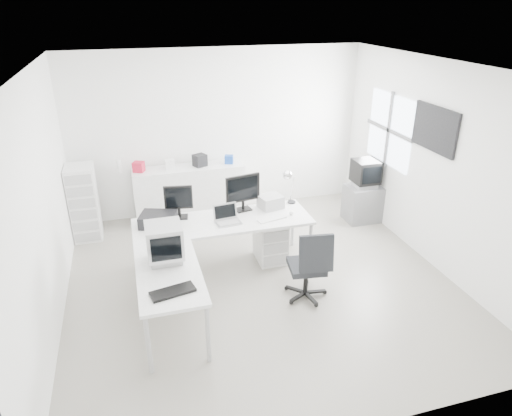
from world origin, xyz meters
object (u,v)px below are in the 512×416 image
object	(u,v)px
lcd_monitor_small	(179,202)
sideboard	(190,193)
laptop	(228,216)
tv_cabinet	(362,203)
inkjet_printer	(158,220)
crt_tv	(366,174)
side_desk	(171,300)
drawer_pedestal	(270,241)
main_desk	(224,245)
crt_monitor	(165,245)
office_chair	(307,263)
lcd_monitor_large	(243,193)
laser_printer	(271,202)
filing_cabinet	(84,203)

from	to	relation	value
lcd_monitor_small	sideboard	size ratio (longest dim) A/B	0.26
laptop	tv_cabinet	distance (m)	2.79
inkjet_printer	tv_cabinet	distance (m)	3.59
crt_tv	sideboard	world-z (taller)	crt_tv
side_desk	sideboard	xyz separation A→B (m)	(0.65, 2.88, 0.09)
drawer_pedestal	tv_cabinet	xyz separation A→B (m)	(1.91, 0.82, 0.01)
laptop	crt_tv	world-z (taller)	crt_tv
main_desk	crt_tv	world-z (taller)	crt_tv
side_desk	crt_monitor	bearing A→B (deg)	90.00
main_desk	office_chair	size ratio (longest dim) A/B	2.45
sideboard	side_desk	bearing A→B (deg)	-102.76
tv_cabinet	lcd_monitor_large	bearing A→B (deg)	-164.74
inkjet_printer	main_desk	bearing A→B (deg)	12.12
inkjet_printer	office_chair	world-z (taller)	office_chair
crt_monitor	tv_cabinet	xyz separation A→B (m)	(3.46, 1.72, -0.65)
main_desk	side_desk	bearing A→B (deg)	-127.69
inkjet_printer	tv_cabinet	size ratio (longest dim) A/B	0.74
drawer_pedestal	laser_printer	distance (m)	0.57
side_desk	filing_cabinet	xyz separation A→B (m)	(-1.04, 2.62, 0.22)
drawer_pedestal	filing_cabinet	world-z (taller)	filing_cabinet
lcd_monitor_large	lcd_monitor_small	bearing A→B (deg)	168.96
main_desk	drawer_pedestal	world-z (taller)	main_desk
side_desk	sideboard	distance (m)	2.96
inkjet_printer	crt_tv	world-z (taller)	crt_tv
tv_cabinet	filing_cabinet	distance (m)	4.56
crt_monitor	crt_tv	bearing A→B (deg)	26.55
crt_monitor	office_chair	bearing A→B (deg)	-3.10
main_desk	laptop	distance (m)	0.49
side_desk	laser_printer	bearing A→B (deg)	39.52
drawer_pedestal	crt_monitor	size ratio (longest dim) A/B	1.43
office_chair	filing_cabinet	size ratio (longest dim) A/B	0.82
office_chair	crt_tv	distance (m)	2.55
lcd_monitor_small	filing_cabinet	world-z (taller)	lcd_monitor_small
inkjet_printer	filing_cabinet	xyz separation A→B (m)	(-1.04, 1.42, -0.24)
main_desk	crt_tv	distance (m)	2.79
laptop	laser_printer	size ratio (longest dim) A/B	1.02
main_desk	drawer_pedestal	xyz separation A→B (m)	(0.70, 0.05, -0.08)
main_desk	tv_cabinet	xyz separation A→B (m)	(2.61, 0.87, -0.07)
lcd_monitor_large	crt_monitor	bearing A→B (deg)	-148.53
side_desk	lcd_monitor_large	distance (m)	1.92
drawer_pedestal	laptop	xyz separation A→B (m)	(-0.65, -0.15, 0.55)
main_desk	filing_cabinet	bearing A→B (deg)	141.17
lcd_monitor_large	tv_cabinet	bearing A→B (deg)	4.22
drawer_pedestal	filing_cabinet	xyz separation A→B (m)	(-2.59, 1.47, 0.30)
crt_monitor	crt_tv	distance (m)	3.87
drawer_pedestal	lcd_monitor_small	distance (m)	1.44
crt_tv	filing_cabinet	bearing A→B (deg)	171.77
laptop	office_chair	distance (m)	1.22
drawer_pedestal	laser_printer	bearing A→B (deg)	73.61
side_desk	laptop	xyz separation A→B (m)	(0.90, 1.00, 0.48)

